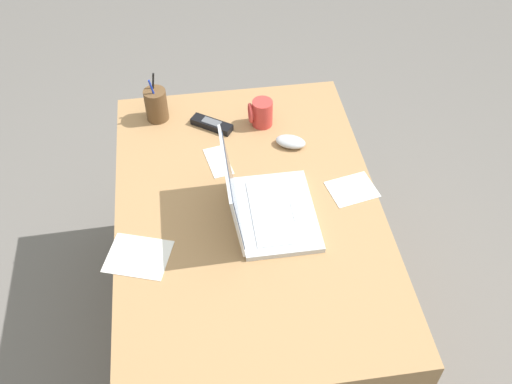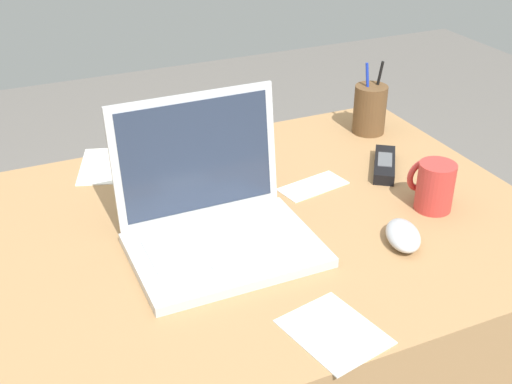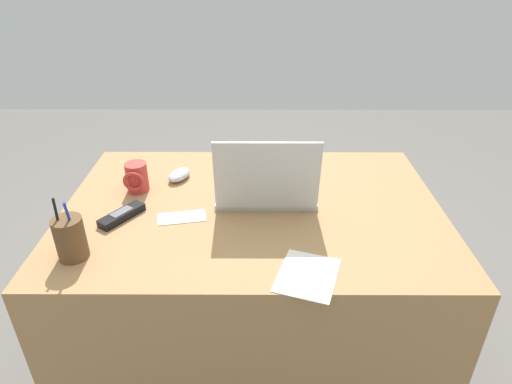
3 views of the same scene
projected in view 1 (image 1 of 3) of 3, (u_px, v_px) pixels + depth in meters
ground_plane at (250, 325)px, 2.36m from camera, size 6.00×6.00×0.00m
desk at (249, 273)px, 2.10m from camera, size 1.21×0.83×0.71m
laptop at (262, 206)px, 1.78m from camera, size 0.33×0.27×0.25m
computer_mouse at (291, 142)px, 2.03m from camera, size 0.10×0.12×0.03m
coffee_mug_white at (261, 113)px, 2.08m from camera, size 0.07×0.09×0.10m
cordless_phone at (212, 124)px, 2.10m from camera, size 0.12×0.15×0.03m
pen_holder at (156, 105)px, 2.10m from camera, size 0.08×0.08×0.18m
paper_note_near_laptop at (352, 189)px, 1.89m from camera, size 0.15×0.17×0.00m
paper_note_left at (218, 162)px, 1.98m from camera, size 0.16×0.09×0.00m
paper_note_right at (138, 256)px, 1.71m from camera, size 0.19×0.21×0.00m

